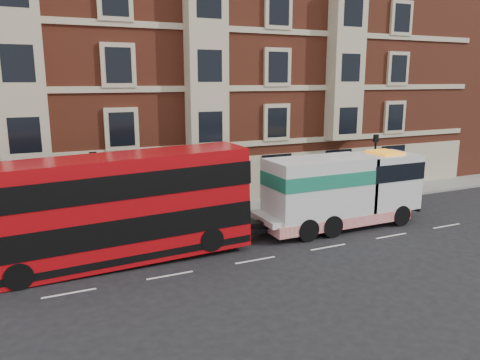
# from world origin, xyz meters

# --- Properties ---
(ground) EXTENTS (120.00, 120.00, 0.00)m
(ground) POSITION_xyz_m (0.00, 0.00, 0.00)
(ground) COLOR black
(ground) RESTS_ON ground
(sidewalk) EXTENTS (90.00, 3.00, 0.15)m
(sidewalk) POSITION_xyz_m (0.00, 7.50, 0.07)
(sidewalk) COLOR slate
(sidewalk) RESTS_ON ground
(victorian_terrace) EXTENTS (45.00, 12.00, 20.40)m
(victorian_terrace) POSITION_xyz_m (0.50, 15.00, 10.07)
(victorian_terrace) COLOR brown
(victorian_terrace) RESTS_ON ground
(lamp_post_west) EXTENTS (0.35, 0.15, 4.35)m
(lamp_post_west) POSITION_xyz_m (-6.00, 6.20, 2.68)
(lamp_post_west) COLOR black
(lamp_post_west) RESTS_ON sidewalk
(lamp_post_east) EXTENTS (0.35, 0.15, 4.35)m
(lamp_post_east) POSITION_xyz_m (12.00, 6.20, 2.68)
(lamp_post_east) COLOR black
(lamp_post_east) RESTS_ON sidewalk
(double_decker_bus) EXTENTS (11.92, 2.74, 4.83)m
(double_decker_bus) POSITION_xyz_m (-5.68, 2.42, 2.56)
(double_decker_bus) COLOR #A6090E
(double_decker_bus) RESTS_ON ground
(tow_truck) EXTENTS (9.54, 2.82, 3.98)m
(tow_truck) POSITION_xyz_m (6.38, 2.42, 2.11)
(tow_truck) COLOR silver
(tow_truck) RESTS_ON ground
(pedestrian) EXTENTS (0.68, 0.50, 1.72)m
(pedestrian) POSITION_xyz_m (-10.48, 7.49, 1.01)
(pedestrian) COLOR black
(pedestrian) RESTS_ON sidewalk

